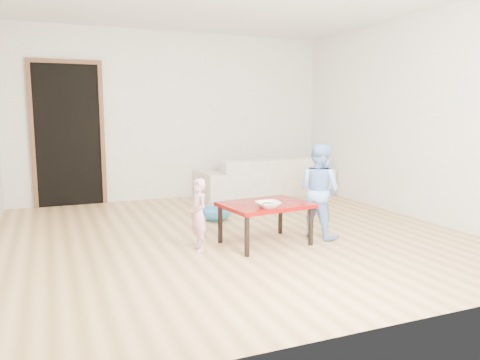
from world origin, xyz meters
TOP-DOWN VIEW (x-y plane):
  - floor at (0.00, 0.00)m, footprint 5.00×5.00m
  - back_wall at (0.00, 2.50)m, footprint 5.00×0.02m
  - right_wall at (2.50, 0.00)m, footprint 0.02×5.00m
  - doorway at (-1.60, 2.48)m, footprint 1.02×0.08m
  - sofa at (1.37, 2.05)m, footprint 2.20×0.87m
  - cushion at (0.92, 1.88)m, footprint 0.48×0.43m
  - red_table at (0.17, -0.47)m, footprint 0.95×0.76m
  - bowl at (0.10, -0.69)m, footprint 0.24×0.24m
  - broccoli at (0.10, -0.69)m, footprint 0.12×0.12m
  - child_pink at (-0.54, -0.43)m, footprint 0.20×0.28m
  - child_blue at (0.84, -0.44)m, footprint 0.57×0.62m
  - basin at (0.05, 0.77)m, footprint 0.45×0.45m
  - blanket at (0.82, 1.41)m, footprint 1.50×1.38m

SIDE VIEW (x-z plane):
  - floor at x=0.00m, z-range -0.01..0.01m
  - blanket at x=0.82m, z-range 0.00..0.06m
  - basin at x=0.05m, z-range 0.00..0.14m
  - red_table at x=0.17m, z-range 0.00..0.44m
  - sofa at x=1.37m, z-range 0.00..0.64m
  - child_pink at x=-0.54m, z-range 0.00..0.72m
  - broccoli at x=0.10m, z-range 0.44..0.49m
  - bowl at x=0.10m, z-range 0.44..0.49m
  - cushion at x=0.92m, z-range 0.42..0.54m
  - child_blue at x=0.84m, z-range 0.00..1.04m
  - doorway at x=-1.60m, z-range -0.03..2.08m
  - back_wall at x=0.00m, z-range 0.00..2.60m
  - right_wall at x=2.50m, z-range 0.00..2.60m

